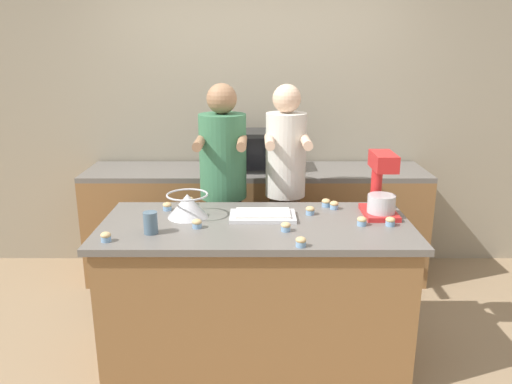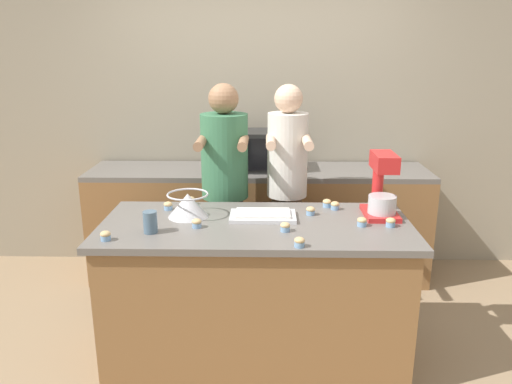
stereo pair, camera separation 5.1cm
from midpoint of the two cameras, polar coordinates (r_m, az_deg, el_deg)
ground_plane at (r=3.39m, az=0.44°, el=-18.06°), size 16.00×16.00×0.00m
back_wall at (r=4.40m, az=0.73°, el=8.91°), size 10.00×0.06×2.70m
island_counter at (r=3.16m, az=0.46°, el=-11.25°), size 1.85×0.83×0.90m
back_counter at (r=4.26m, az=0.65°, el=-3.53°), size 2.80×0.60×0.94m
person_left at (r=3.61m, az=-3.14°, el=-0.32°), size 0.35×0.51×1.68m
person_right at (r=3.60m, az=3.96°, el=-0.17°), size 0.31×0.48×1.67m
stand_mixer at (r=3.15m, az=14.64°, el=0.36°), size 0.20×0.30×0.40m
mixing_bowl at (r=3.09m, az=-7.31°, el=-1.40°), size 0.26×0.26×0.15m
baking_tray at (r=3.05m, az=1.27°, el=-2.69°), size 0.40×0.23×0.04m
microwave_oven at (r=4.09m, az=0.17°, el=4.78°), size 0.52×0.36×0.32m
drinking_glass at (r=2.86m, az=-11.49°, el=-3.39°), size 0.08×0.08×0.13m
cupcake_0 at (r=2.84m, az=3.87°, el=-4.00°), size 0.06×0.06×0.05m
cupcake_1 at (r=3.30m, az=8.56°, el=-1.26°), size 0.06×0.06×0.05m
cupcake_2 at (r=3.13m, az=6.73°, el=-2.14°), size 0.06×0.06×0.05m
cupcake_3 at (r=2.91m, az=-6.29°, el=-3.56°), size 0.06×0.06×0.05m
cupcake_4 at (r=2.99m, az=12.50°, el=-3.33°), size 0.06×0.06×0.05m
cupcake_5 at (r=2.63m, az=5.55°, el=-5.71°), size 0.06×0.06×0.05m
cupcake_6 at (r=3.25m, az=-9.57°, el=-1.56°), size 0.06×0.06×0.05m
cupcake_7 at (r=3.34m, az=-7.05°, el=-0.96°), size 0.06×0.06×0.05m
cupcake_8 at (r=2.82m, az=-16.32°, el=-4.82°), size 0.06×0.06×0.05m
cupcake_9 at (r=3.25m, az=9.47°, el=-1.53°), size 0.06×0.06×0.05m
cupcake_10 at (r=3.02m, az=15.60°, el=-3.35°), size 0.06×0.06×0.05m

